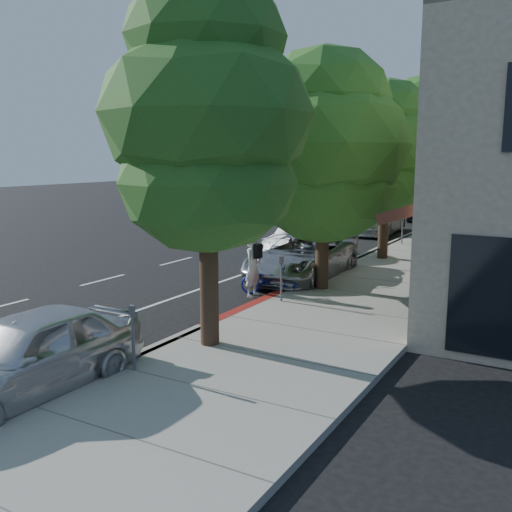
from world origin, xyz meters
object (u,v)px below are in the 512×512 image
Objects in this scene: street_tree_4 at (451,153)px; bicycle at (268,280)px; white_pickup at (378,219)px; near_car_a at (28,354)px; street_tree_3 at (425,141)px; street_tree_2 at (386,149)px; street_tree_5 at (470,153)px; pedestrian at (460,235)px; street_tree_1 at (324,148)px; cyclist at (253,267)px; silver_suv at (301,257)px; street_tree_0 at (207,121)px; dark_suv_far at (429,208)px; dark_sedan at (304,240)px.

bicycle is (-1.30, -19.00, -3.81)m from street_tree_4.
near_car_a is at bearing -89.78° from white_pickup.
bicycle is (-1.30, -13.00, -4.38)m from street_tree_3.
street_tree_2 is 1.33× the size of white_pickup.
pedestrian is (2.51, -15.83, -3.34)m from street_tree_5.
cyclist is at bearing -138.98° from street_tree_1.
street_tree_0 is at bearing -81.43° from silver_suv.
dark_suv_far is 31.02m from near_car_a.
street_tree_0 reaches higher than near_car_a.
street_tree_0 is at bearing -90.00° from street_tree_5.
street_tree_2 is 1.32× the size of silver_suv.
street_tree_1 reaches higher than cyclist.
white_pickup is 7.88m from pedestrian.
street_tree_1 is at bearing -61.65° from dark_sedan.
street_tree_0 is at bearing -87.13° from dark_suv_far.
pedestrian is at bearing -24.04° from cyclist.
street_tree_5 is at bearing 71.28° from white_pickup.
white_pickup is 7.57m from dark_suv_far.
street_tree_2 is 0.96× the size of street_tree_5.
street_tree_0 is at bearing 68.52° from near_car_a.
street_tree_1 is 4.25m from bicycle.
street_tree_0 reaches higher than bicycle.
dark_suv_far is 1.11× the size of near_car_a.
street_tree_1 is 6.83m from dark_sedan.
street_tree_4 is 5.25m from dark_suv_far.
street_tree_3 reaches higher than pedestrian.
street_tree_0 is 1.09× the size of street_tree_2.
bicycle is (-1.30, -25.00, -3.88)m from street_tree_5.
bicycle is at bearing -87.51° from white_pickup.
silver_suv is 7.74m from pedestrian.
street_tree_2 is at bearing -30.61° from bicycle.
white_pickup is (-2.78, 2.01, -4.06)m from street_tree_3.
street_tree_5 is at bearing 84.43° from silver_suv.
street_tree_4 is at bearing 74.84° from dark_sedan.
dark_suv_far is 14.04m from pedestrian.
street_tree_0 is at bearing -161.66° from cyclist.
silver_suv is at bearing -86.84° from white_pickup.
dark_sedan is at bearing -94.31° from white_pickup.
cyclist is 0.34× the size of white_pickup.
street_tree_0 is 4.28× the size of cyclist.
street_tree_5 is 4.47× the size of pedestrian.
dark_suv_far is (-0.56, 22.52, 0.39)m from bicycle.
bicycle is 0.34× the size of dark_suv_far.
near_car_a is (0.00, -11.00, 0.01)m from silver_suv.
street_tree_3 reaches higher than street_tree_1.
street_tree_0 is 1.06× the size of street_tree_1.
street_tree_1 is 0.92× the size of street_tree_3.
white_pickup is (-1.48, 15.01, 0.32)m from bicycle.
cyclist reaches higher than white_pickup.
cyclist is (-1.60, -7.39, -3.47)m from street_tree_2.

